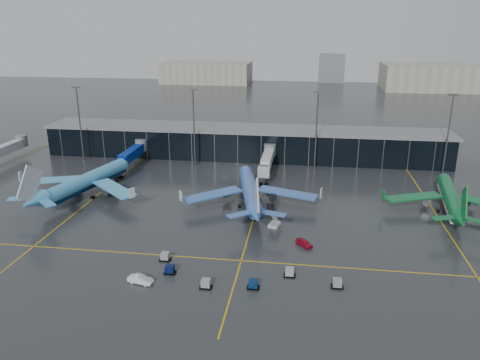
# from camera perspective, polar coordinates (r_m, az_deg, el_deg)

# --- Properties ---
(ground) EXTENTS (600.00, 600.00, 0.00)m
(ground) POSITION_cam_1_polar(r_m,az_deg,el_deg) (110.36, -3.93, -5.78)
(ground) COLOR #282B2D
(ground) RESTS_ON ground
(terminal_pier) EXTENTS (142.00, 17.00, 10.70)m
(terminal_pier) POSITION_cam_1_polar(r_m,az_deg,el_deg) (166.58, 0.46, 4.64)
(terminal_pier) COLOR black
(terminal_pier) RESTS_ON ground
(jet_bridges) EXTENTS (94.00, 27.50, 7.20)m
(jet_bridges) POSITION_cam_1_polar(r_m,az_deg,el_deg) (157.59, -13.23, 3.01)
(jet_bridges) COLOR #595B60
(jet_bridges) RESTS_ON ground
(flood_masts) EXTENTS (203.00, 0.50, 25.50)m
(flood_masts) POSITION_cam_1_polar(r_m,az_deg,el_deg) (152.49, 1.73, 6.57)
(flood_masts) COLOR #595B60
(flood_masts) RESTS_ON ground
(distant_hangars) EXTENTS (260.00, 71.00, 22.00)m
(distant_hangars) POSITION_cam_1_polar(r_m,az_deg,el_deg) (371.21, 12.83, 12.40)
(distant_hangars) COLOR #B2AD99
(distant_hangars) RESTS_ON ground
(taxi_lines) EXTENTS (220.00, 120.00, 0.02)m
(taxi_lines) POSITION_cam_1_polar(r_m,az_deg,el_deg) (118.49, 1.89, -3.98)
(taxi_lines) COLOR gold
(taxi_lines) RESTS_ON ground
(airliner_arkefly) EXTENTS (47.50, 51.44, 13.42)m
(airliner_arkefly) POSITION_cam_1_polar(r_m,az_deg,el_deg) (134.90, -18.21, 0.92)
(airliner_arkefly) COLOR #45A4E2
(airliner_arkefly) RESTS_ON ground
(airliner_klm_near) EXTENTS (44.66, 48.65, 12.92)m
(airliner_klm_near) POSITION_cam_1_polar(r_m,az_deg,el_deg) (121.36, 1.21, -0.17)
(airliner_klm_near) COLOR #3A69C0
(airliner_klm_near) RESTS_ON ground
(airliner_aer_lingus) EXTENTS (39.18, 43.22, 11.95)m
(airliner_aer_lingus) POSITION_cam_1_polar(r_m,az_deg,el_deg) (128.89, 24.41, -0.98)
(airliner_aer_lingus) COLOR #0C662F
(airliner_aer_lingus) RESTS_ON ground
(baggage_carts) EXTENTS (35.98, 10.47, 1.70)m
(baggage_carts) POSITION_cam_1_polar(r_m,az_deg,el_deg) (89.06, -0.58, -11.50)
(baggage_carts) COLOR black
(baggage_carts) RESTS_ON ground
(mobile_airstair) EXTENTS (3.03, 3.70, 3.45)m
(mobile_airstair) POSITION_cam_1_polar(r_m,az_deg,el_deg) (110.69, 4.24, -5.27)
(mobile_airstair) COLOR silver
(mobile_airstair) RESTS_ON ground
(service_van_red) EXTENTS (4.15, 4.41, 1.48)m
(service_van_red) POSITION_cam_1_polar(r_m,az_deg,el_deg) (101.96, 7.82, -7.60)
(service_van_red) COLOR #A80C23
(service_van_red) RESTS_ON ground
(service_van_white) EXTENTS (4.97, 2.49, 1.56)m
(service_van_white) POSITION_cam_1_polar(r_m,az_deg,el_deg) (89.54, -12.04, -11.76)
(service_van_white) COLOR white
(service_van_white) RESTS_ON ground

